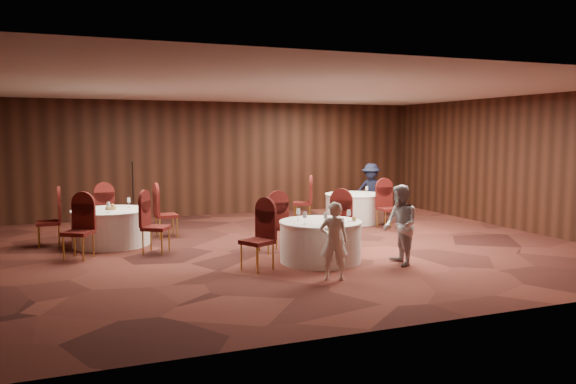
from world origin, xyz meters
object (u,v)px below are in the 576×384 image
object	(u,v)px
table_left	(111,227)
mic_stand	(133,207)
table_right	(355,208)
woman_a	(334,241)
man_c	(371,190)
table_main	(320,241)
woman_b	(400,225)

from	to	relation	value
table_left	mic_stand	xyz separation A→B (m)	(0.69, 2.39, 0.09)
table_right	woman_a	bearing A→B (deg)	-121.02
table_left	man_c	size ratio (longest dim) A/B	1.08
table_left	woman_a	bearing A→B (deg)	-53.62
man_c	table_right	bearing A→B (deg)	-96.78
table_left	woman_a	world-z (taller)	woman_a
table_main	mic_stand	world-z (taller)	mic_stand
mic_stand	woman_a	distance (m)	7.01
table_main	man_c	size ratio (longest dim) A/B	1.01
woman_a	man_c	world-z (taller)	man_c
table_main	woman_b	size ratio (longest dim) A/B	1.05
woman_a	man_c	bearing A→B (deg)	-105.37
table_left	woman_b	distance (m)	5.93
woman_a	woman_b	world-z (taller)	woman_b
man_c	woman_b	bearing A→B (deg)	-70.37
table_left	table_right	size ratio (longest dim) A/B	1.03
table_right	woman_b	xyz separation A→B (m)	(-1.52, -4.58, 0.34)
table_main	woman_b	distance (m)	1.45
table_main	woman_b	bearing A→B (deg)	-31.50
mic_stand	woman_b	distance (m)	7.25
woman_b	man_c	bearing A→B (deg)	165.44
table_main	table_right	distance (m)	4.71
table_main	woman_a	world-z (taller)	woman_a
table_main	woman_a	size ratio (longest dim) A/B	1.19
table_main	man_c	world-z (taller)	man_c
mic_stand	woman_a	xyz separation A→B (m)	(2.40, -6.59, 0.16)
mic_stand	man_c	size ratio (longest dim) A/B	1.08
table_right	woman_b	bearing A→B (deg)	-108.38
woman_b	table_left	bearing A→B (deg)	-118.72
woman_a	mic_stand	bearing A→B (deg)	-51.12
man_c	mic_stand	bearing A→B (deg)	-142.89
table_right	woman_b	world-z (taller)	woman_b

